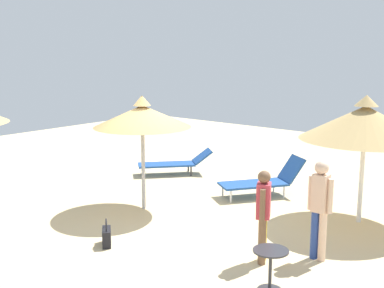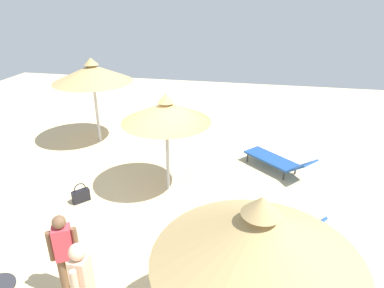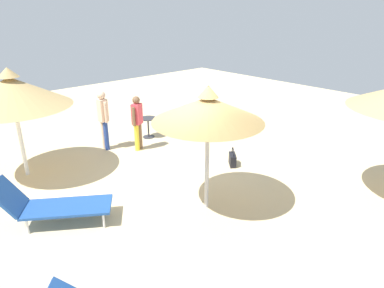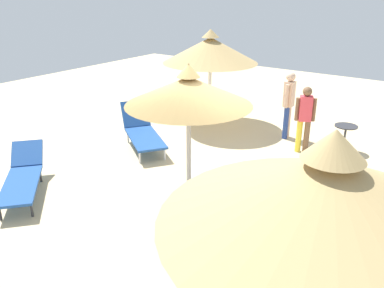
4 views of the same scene
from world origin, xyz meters
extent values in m
cube|color=beige|center=(0.00, 0.00, -0.05)|extent=(24.00, 24.00, 0.10)
cylinder|color=white|center=(2.41, -3.28, 1.06)|extent=(0.09, 0.09, 2.12)
cone|color=tan|center=(2.41, -3.28, 2.06)|extent=(2.58, 2.58, 0.68)
cone|color=tan|center=(2.41, -3.28, 2.50)|extent=(0.46, 0.46, 0.22)
cylinder|color=#B2B2B7|center=(0.20, 0.73, 1.10)|extent=(0.08, 0.08, 2.19)
cone|color=#997A47|center=(0.20, 0.73, 2.08)|extent=(2.11, 2.11, 0.47)
cone|color=#997A47|center=(0.20, 0.73, 2.41)|extent=(0.38, 0.38, 0.22)
cube|color=#1E478C|center=(2.49, -0.66, 0.32)|extent=(1.70, 1.47, 0.05)
cylinder|color=silver|center=(1.78, -0.51, 0.15)|extent=(0.04, 0.04, 0.30)
cylinder|color=silver|center=(2.10, -0.04, 0.15)|extent=(0.04, 0.04, 0.30)
cylinder|color=silver|center=(2.88, -1.28, 0.15)|extent=(0.04, 0.04, 0.30)
cylinder|color=silver|center=(3.21, -0.81, 0.15)|extent=(0.04, 0.04, 0.30)
cube|color=#1E478C|center=(3.31, -1.23, 0.63)|extent=(0.74, 0.81, 0.59)
cylinder|color=beige|center=(0.15, -3.52, 0.42)|extent=(0.13, 0.13, 0.84)
cylinder|color=navy|center=(0.15, -3.38, 0.42)|extent=(0.13, 0.13, 0.84)
cube|color=beige|center=(0.15, -3.45, 1.16)|extent=(0.22, 0.25, 0.63)
sphere|color=beige|center=(0.15, -3.45, 1.59)|extent=(0.23, 0.23, 0.23)
cylinder|color=beige|center=(0.15, -3.62, 1.14)|extent=(0.09, 0.09, 0.58)
cylinder|color=beige|center=(0.14, -3.28, 1.14)|extent=(0.09, 0.09, 0.58)
cylinder|color=yellow|center=(-0.46, -2.74, 0.39)|extent=(0.13, 0.13, 0.77)
cylinder|color=brown|center=(-0.62, -2.82, 0.39)|extent=(0.13, 0.13, 0.77)
cube|color=#D83F4C|center=(-0.54, -2.78, 1.06)|extent=(0.34, 0.32, 0.58)
sphere|color=brown|center=(-0.54, -2.78, 1.46)|extent=(0.21, 0.21, 0.21)
cylinder|color=brown|center=(-0.37, -2.70, 1.04)|extent=(0.09, 0.09, 0.53)
cylinder|color=brown|center=(-0.70, -2.87, 1.04)|extent=(0.09, 0.09, 0.53)
cube|color=black|center=(-1.71, -0.24, 0.15)|extent=(0.38, 0.40, 0.31)
torus|color=black|center=(-1.71, -0.24, 0.36)|extent=(0.21, 0.23, 0.28)
cylinder|color=#2D2D33|center=(-1.33, -3.40, 0.62)|extent=(0.52, 0.52, 0.02)
cylinder|color=#2D2D33|center=(-1.33, -3.40, 0.31)|extent=(0.05, 0.05, 0.61)
cylinder|color=#2D2D33|center=(-1.33, -3.40, 0.01)|extent=(0.37, 0.37, 0.02)
camera|label=1|loc=(-7.21, -6.80, 3.48)|focal=46.12mm
camera|label=2|loc=(2.27, -6.52, 4.67)|focal=31.99mm
camera|label=3|loc=(4.49, 4.99, 3.81)|focal=31.90mm
camera|label=4|loc=(-3.55, 5.84, 3.66)|focal=37.41mm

